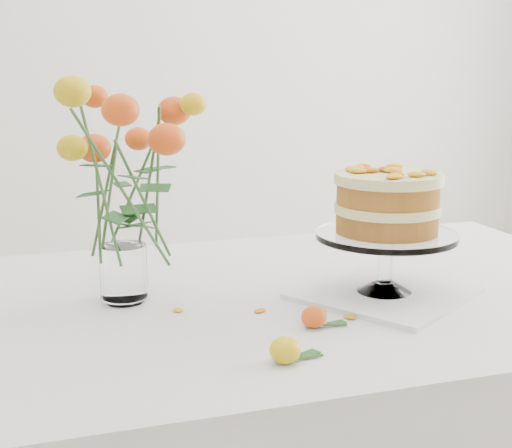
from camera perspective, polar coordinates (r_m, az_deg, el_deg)
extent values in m
cube|color=white|center=(3.31, -9.39, 14.94)|extent=(4.00, 0.04, 2.70)
cube|color=tan|center=(1.43, 3.65, -6.29)|extent=(1.40, 0.90, 0.04)
cylinder|color=tan|center=(2.15, 15.61, -10.96)|extent=(0.06, 0.06, 0.71)
cube|color=white|center=(1.43, 3.67, -5.42)|extent=(1.42, 0.92, 0.01)
cube|color=white|center=(1.87, -1.53, -4.36)|extent=(1.42, 0.01, 0.20)
cube|color=white|center=(1.41, 10.20, -5.50)|extent=(0.40, 0.40, 0.01)
cylinder|color=white|center=(1.39, 10.30, -2.86)|extent=(0.03, 0.03, 0.09)
cylinder|color=white|center=(1.38, 10.38, -0.89)|extent=(0.27, 0.27, 0.01)
cylinder|color=#9C4F23|center=(1.37, 10.42, 0.13)|extent=(0.22, 0.22, 0.04)
cylinder|color=#FFF5A4|center=(1.37, 10.46, 1.27)|extent=(0.23, 0.23, 0.02)
cylinder|color=#9C4F23|center=(1.36, 10.51, 2.42)|extent=(0.22, 0.22, 0.04)
cylinder|color=#FFF5A4|center=(1.36, 10.56, 3.62)|extent=(0.23, 0.23, 0.02)
cylinder|color=white|center=(1.38, -10.46, -5.97)|extent=(0.07, 0.07, 0.01)
cylinder|color=white|center=(1.36, -10.55, -3.76)|extent=(0.09, 0.09, 0.10)
ellipsoid|color=gold|center=(1.08, 2.36, -10.05)|extent=(0.05, 0.05, 0.04)
cylinder|color=#325D25|center=(1.10, 4.00, -10.68)|extent=(0.06, 0.01, 0.00)
ellipsoid|color=#D0460A|center=(1.22, 4.65, -7.43)|extent=(0.04, 0.04, 0.04)
cylinder|color=#325D25|center=(1.23, 6.07, -8.11)|extent=(0.05, 0.02, 0.00)
ellipsoid|color=orange|center=(1.30, 0.32, -6.97)|extent=(0.03, 0.02, 0.00)
ellipsoid|color=orange|center=(1.30, 5.12, -7.06)|extent=(0.03, 0.02, 0.00)
ellipsoid|color=orange|center=(1.28, 7.49, -7.41)|extent=(0.03, 0.02, 0.00)
ellipsoid|color=orange|center=(1.31, -6.24, -6.87)|extent=(0.03, 0.02, 0.00)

